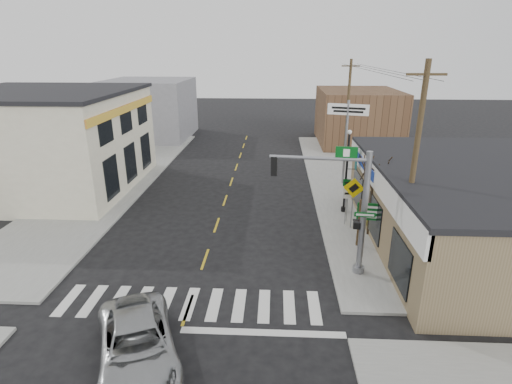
{
  "coord_description": "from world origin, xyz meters",
  "views": [
    {
      "loc": [
        3.34,
        -13.04,
        9.71
      ],
      "look_at": [
        2.4,
        6.03,
        2.8
      ],
      "focal_mm": 28.0,
      "sensor_mm": 36.0,
      "label": 1
    }
  ],
  "objects_px": {
    "suv": "(137,344)",
    "dance_center_sign": "(347,121)",
    "utility_pole_near": "(414,169)",
    "utility_pole_far": "(347,111)",
    "lamp_post": "(348,165)",
    "guide_sign": "(371,216)",
    "traffic_signal_pole": "(349,201)",
    "fire_hydrant": "(363,222)",
    "bare_tree": "(376,163)"
  },
  "relations": [
    {
      "from": "suv",
      "to": "dance_center_sign",
      "type": "xyz_separation_m",
      "value": [
        9.45,
        18.55,
        4.09
      ]
    },
    {
      "from": "dance_center_sign",
      "to": "utility_pole_far",
      "type": "xyz_separation_m",
      "value": [
        1.06,
        6.26,
        -0.19
      ]
    },
    {
      "from": "fire_hydrant",
      "to": "bare_tree",
      "type": "height_order",
      "value": "bare_tree"
    },
    {
      "from": "utility_pole_far",
      "to": "utility_pole_near",
      "type": "bearing_deg",
      "value": -86.59
    },
    {
      "from": "lamp_post",
      "to": "utility_pole_near",
      "type": "relative_size",
      "value": 0.56
    },
    {
      "from": "traffic_signal_pole",
      "to": "utility_pole_far",
      "type": "height_order",
      "value": "utility_pole_far"
    },
    {
      "from": "guide_sign",
      "to": "dance_center_sign",
      "type": "distance_m",
      "value": 10.59
    },
    {
      "from": "suv",
      "to": "lamp_post",
      "type": "relative_size",
      "value": 1.01
    },
    {
      "from": "suv",
      "to": "traffic_signal_pole",
      "type": "height_order",
      "value": "traffic_signal_pole"
    },
    {
      "from": "lamp_post",
      "to": "bare_tree",
      "type": "height_order",
      "value": "bare_tree"
    },
    {
      "from": "guide_sign",
      "to": "utility_pole_near",
      "type": "relative_size",
      "value": 0.27
    },
    {
      "from": "fire_hydrant",
      "to": "traffic_signal_pole",
      "type": "bearing_deg",
      "value": -110.9
    },
    {
      "from": "traffic_signal_pole",
      "to": "guide_sign",
      "type": "height_order",
      "value": "traffic_signal_pole"
    },
    {
      "from": "utility_pole_near",
      "to": "utility_pole_far",
      "type": "xyz_separation_m",
      "value": [
        0.22,
        18.32,
        -0.23
      ]
    },
    {
      "from": "lamp_post",
      "to": "bare_tree",
      "type": "xyz_separation_m",
      "value": [
        0.81,
        -3.16,
        1.07
      ]
    },
    {
      "from": "bare_tree",
      "to": "utility_pole_near",
      "type": "distance_m",
      "value": 3.47
    },
    {
      "from": "utility_pole_near",
      "to": "utility_pole_far",
      "type": "bearing_deg",
      "value": 87.37
    },
    {
      "from": "bare_tree",
      "to": "guide_sign",
      "type": "bearing_deg",
      "value": -102.57
    },
    {
      "from": "fire_hydrant",
      "to": "utility_pole_far",
      "type": "xyz_separation_m",
      "value": [
        1.15,
        14.19,
        4.12
      ]
    },
    {
      "from": "bare_tree",
      "to": "utility_pole_far",
      "type": "xyz_separation_m",
      "value": [
        0.99,
        15.0,
        0.45
      ]
    },
    {
      "from": "guide_sign",
      "to": "fire_hydrant",
      "type": "distance_m",
      "value": 2.58
    },
    {
      "from": "lamp_post",
      "to": "utility_pole_far",
      "type": "relative_size",
      "value": 0.58
    },
    {
      "from": "traffic_signal_pole",
      "to": "lamp_post",
      "type": "relative_size",
      "value": 1.13
    },
    {
      "from": "traffic_signal_pole",
      "to": "lamp_post",
      "type": "bearing_deg",
      "value": 86.53
    },
    {
      "from": "traffic_signal_pole",
      "to": "guide_sign",
      "type": "distance_m",
      "value": 3.57
    },
    {
      "from": "traffic_signal_pole",
      "to": "dance_center_sign",
      "type": "distance_m",
      "value": 12.93
    },
    {
      "from": "guide_sign",
      "to": "lamp_post",
      "type": "relative_size",
      "value": 0.49
    },
    {
      "from": "guide_sign",
      "to": "dance_center_sign",
      "type": "relative_size",
      "value": 0.41
    },
    {
      "from": "guide_sign",
      "to": "fire_hydrant",
      "type": "bearing_deg",
      "value": 95.46
    },
    {
      "from": "fire_hydrant",
      "to": "dance_center_sign",
      "type": "xyz_separation_m",
      "value": [
        0.09,
        7.92,
        4.31
      ]
    },
    {
      "from": "fire_hydrant",
      "to": "lamp_post",
      "type": "distance_m",
      "value": 3.57
    },
    {
      "from": "guide_sign",
      "to": "utility_pole_near",
      "type": "height_order",
      "value": "utility_pole_near"
    },
    {
      "from": "traffic_signal_pole",
      "to": "utility_pole_far",
      "type": "bearing_deg",
      "value": 87.0
    },
    {
      "from": "fire_hydrant",
      "to": "dance_center_sign",
      "type": "distance_m",
      "value": 9.02
    },
    {
      "from": "guide_sign",
      "to": "utility_pole_near",
      "type": "xyz_separation_m",
      "value": [
        1.08,
        -1.9,
        3.06
      ]
    },
    {
      "from": "suv",
      "to": "dance_center_sign",
      "type": "distance_m",
      "value": 21.21
    },
    {
      "from": "dance_center_sign",
      "to": "utility_pole_near",
      "type": "xyz_separation_m",
      "value": [
        0.83,
        -12.05,
        0.04
      ]
    },
    {
      "from": "dance_center_sign",
      "to": "bare_tree",
      "type": "xyz_separation_m",
      "value": [
        0.07,
        -8.74,
        -0.64
      ]
    },
    {
      "from": "guide_sign",
      "to": "traffic_signal_pole",
      "type": "bearing_deg",
      "value": -113.91
    },
    {
      "from": "dance_center_sign",
      "to": "bare_tree",
      "type": "bearing_deg",
      "value": -73.86
    },
    {
      "from": "fire_hydrant",
      "to": "lamp_post",
      "type": "bearing_deg",
      "value": 105.43
    },
    {
      "from": "fire_hydrant",
      "to": "bare_tree",
      "type": "distance_m",
      "value": 3.77
    },
    {
      "from": "fire_hydrant",
      "to": "lamp_post",
      "type": "height_order",
      "value": "lamp_post"
    },
    {
      "from": "traffic_signal_pole",
      "to": "utility_pole_far",
      "type": "xyz_separation_m",
      "value": [
        2.99,
        18.99,
        1.03
      ]
    },
    {
      "from": "bare_tree",
      "to": "utility_pole_near",
      "type": "bearing_deg",
      "value": -77.06
    },
    {
      "from": "fire_hydrant",
      "to": "dance_center_sign",
      "type": "bearing_deg",
      "value": 89.31
    },
    {
      "from": "dance_center_sign",
      "to": "suv",
      "type": "bearing_deg",
      "value": -101.33
    },
    {
      "from": "suv",
      "to": "guide_sign",
      "type": "bearing_deg",
      "value": 19.84
    },
    {
      "from": "lamp_post",
      "to": "bare_tree",
      "type": "distance_m",
      "value": 3.44
    },
    {
      "from": "guide_sign",
      "to": "lamp_post",
      "type": "xyz_separation_m",
      "value": [
        -0.5,
        4.58,
        1.32
      ]
    }
  ]
}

